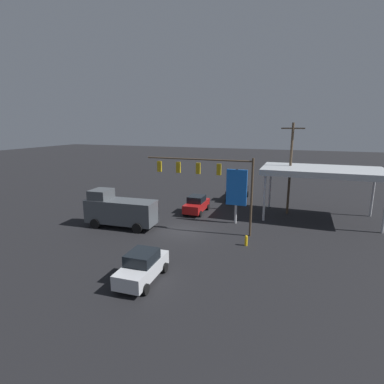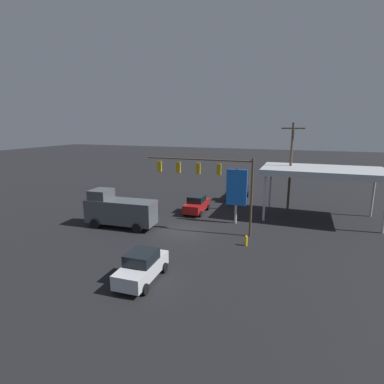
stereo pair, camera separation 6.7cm
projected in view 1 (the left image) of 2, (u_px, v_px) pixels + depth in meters
The scene contains 10 objects.
ground_plane at pixel (185, 231), 28.02m from camera, with size 200.00×200.00×0.00m, color black.
traffic_signal_assembly at pixel (207, 174), 26.91m from camera, with size 10.06×0.43×6.95m.
utility_pole at pixel (290, 167), 32.35m from camera, with size 2.40×0.26×9.92m.
gas_station_canopy at pixel (322, 172), 30.63m from camera, with size 11.88×6.69×5.36m.
price_sign at pixel (236, 189), 29.40m from camera, with size 2.02×0.27×5.45m.
delivery_truck at pixel (119, 210), 28.72m from camera, with size 6.93×2.89×3.58m.
sedan_far at pixel (142, 266), 18.87m from camera, with size 2.19×4.46×1.93m.
pickup_parked at pixel (237, 191), 39.50m from camera, with size 2.33×5.23×2.40m.
sedan_waiting at pixel (197, 204), 33.59m from camera, with size 2.10×4.42×1.93m.
fire_hydrant at pixel (246, 240), 24.46m from camera, with size 0.24×0.24×0.88m.
Camera 1 is at (-9.79, 24.68, 9.68)m, focal length 28.00 mm.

